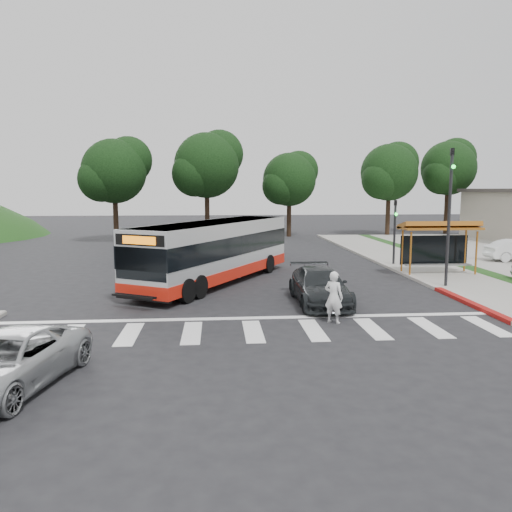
{
  "coord_description": "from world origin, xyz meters",
  "views": [
    {
      "loc": [
        -1.17,
        -20.85,
        4.63
      ],
      "look_at": [
        0.63,
        1.71,
        1.6
      ],
      "focal_mm": 35.0,
      "sensor_mm": 36.0,
      "label": 1
    }
  ],
  "objects": [
    {
      "name": "transit_bus",
      "position": [
        -1.22,
        3.82,
        1.52
      ],
      "size": [
        8.09,
        11.49,
        3.04
      ],
      "primitive_type": null,
      "rotation": [
        0.0,
        0.0,
        -0.52
      ],
      "color": "silver",
      "rests_on": "ground"
    },
    {
      "name": "pedestrian",
      "position": [
        2.87,
        -4.15,
        0.91
      ],
      "size": [
        0.79,
        0.75,
        1.83
      ],
      "primitive_type": "imported",
      "rotation": [
        0.0,
        0.0,
        2.48
      ],
      "color": "white",
      "rests_on": "ground"
    },
    {
      "name": "silver_suv_south",
      "position": [
        -6.07,
        -9.25,
        0.66
      ],
      "size": [
        3.18,
        5.11,
        1.32
      ],
      "primitive_type": "imported",
      "rotation": [
        0.0,
        0.0,
        -0.22
      ],
      "color": "#ABADB0",
      "rests_on": "ground"
    },
    {
      "name": "traffic_signal_ne_tall",
      "position": [
        9.6,
        1.49,
        3.88
      ],
      "size": [
        0.18,
        0.37,
        6.5
      ],
      "color": "black",
      "rests_on": "ground"
    },
    {
      "name": "tree_ne_a",
      "position": [
        16.08,
        28.06,
        6.39
      ],
      "size": [
        6.16,
        5.74,
        9.3
      ],
      "color": "black",
      "rests_on": "parking_lot"
    },
    {
      "name": "sidewalk_east",
      "position": [
        11.0,
        8.0,
        0.06
      ],
      "size": [
        4.0,
        40.0,
        0.12
      ],
      "primitive_type": "cube",
      "color": "gray",
      "rests_on": "ground"
    },
    {
      "name": "tree_north_a",
      "position": [
        -1.92,
        26.07,
        6.92
      ],
      "size": [
        6.6,
        6.15,
        10.17
      ],
      "color": "black",
      "rests_on": "ground"
    },
    {
      "name": "tree_north_b",
      "position": [
        6.07,
        28.06,
        5.66
      ],
      "size": [
        5.72,
        5.33,
        8.43
      ],
      "color": "black",
      "rests_on": "ground"
    },
    {
      "name": "bus_shelter",
      "position": [
        10.8,
        5.1,
        2.35
      ],
      "size": [
        4.2,
        1.6,
        2.86
      ],
      "color": "#A75F1B",
      "rests_on": "sidewalk_east"
    },
    {
      "name": "tree_north_c",
      "position": [
        -9.92,
        24.06,
        6.29
      ],
      "size": [
        6.16,
        5.74,
        9.3
      ],
      "color": "black",
      "rests_on": "ground"
    },
    {
      "name": "dark_sedan",
      "position": [
        2.99,
        -1.18,
        0.72
      ],
      "size": [
        2.02,
        4.95,
        1.43
      ],
      "primitive_type": "imported",
      "rotation": [
        0.0,
        0.0,
        0.0
      ],
      "color": "#212527",
      "rests_on": "ground"
    },
    {
      "name": "crosswalk_ladder",
      "position": [
        0.0,
        -5.0,
        0.01
      ],
      "size": [
        18.0,
        2.6,
        0.01
      ],
      "primitive_type": "cube",
      "color": "silver",
      "rests_on": "ground"
    },
    {
      "name": "curb_east",
      "position": [
        9.0,
        8.0,
        0.07
      ],
      "size": [
        0.3,
        40.0,
        0.15
      ],
      "primitive_type": "cube",
      "color": "#9E9991",
      "rests_on": "ground"
    },
    {
      "name": "curb_east_red",
      "position": [
        9.0,
        -2.0,
        0.08
      ],
      "size": [
        0.32,
        6.0,
        0.15
      ],
      "primitive_type": "cube",
      "color": "maroon",
      "rests_on": "ground"
    },
    {
      "name": "traffic_signal_ne_short",
      "position": [
        9.6,
        8.49,
        2.48
      ],
      "size": [
        0.18,
        0.37,
        4.0
      ],
      "color": "black",
      "rests_on": "ground"
    },
    {
      "name": "ground",
      "position": [
        0.0,
        0.0,
        0.0
      ],
      "size": [
        140.0,
        140.0,
        0.0
      ],
      "primitive_type": "plane",
      "color": "black",
      "rests_on": "ground"
    },
    {
      "name": "tree_ne_b",
      "position": [
        23.08,
        30.06,
        6.92
      ],
      "size": [
        6.16,
        5.74,
        10.02
      ],
      "color": "black",
      "rests_on": "ground"
    }
  ]
}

